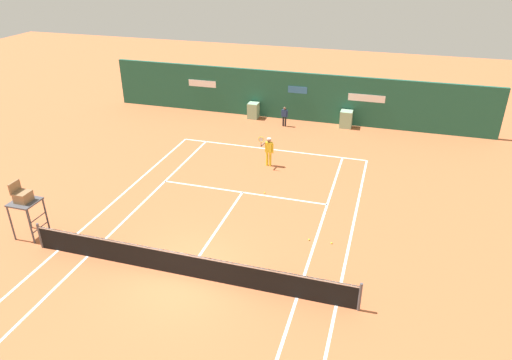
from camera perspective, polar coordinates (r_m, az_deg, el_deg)
ground_plane at (r=17.42m, az=-7.75°, el=-10.33°), size 80.00×80.00×0.01m
tennis_net at (r=16.70m, az=-8.66°, el=-10.08°), size 12.10×0.10×1.07m
sponsor_back_wall at (r=30.83m, az=4.59°, el=10.05°), size 25.00×1.02×3.12m
umpire_chair at (r=20.16m, az=-26.42°, el=-2.29°), size 1.00×1.00×2.36m
player_on_baseline at (r=24.18m, az=1.53°, el=3.77°), size 0.68×0.64×1.79m
ball_kid_left_post at (r=29.77m, az=3.50°, el=7.89°), size 0.42×0.18×1.27m
tennis_ball_mid_court at (r=18.68m, az=6.49°, el=-7.24°), size 0.07×0.07×0.07m
tennis_ball_near_service_line at (r=18.61m, az=9.20°, el=-7.60°), size 0.07×0.07×0.07m
tennis_ball_by_sideline at (r=21.86m, az=1.06°, el=-1.55°), size 0.07×0.07×0.07m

